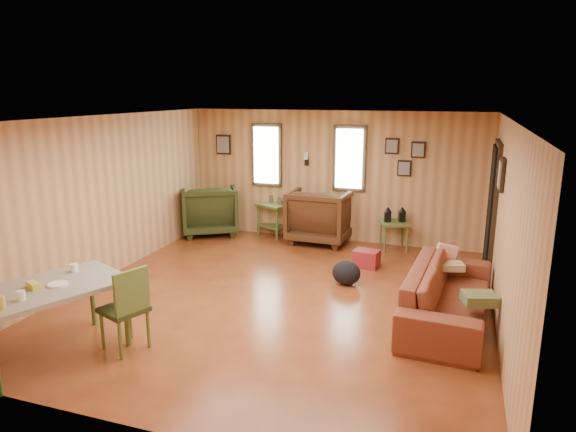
% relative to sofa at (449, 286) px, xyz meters
% --- Properties ---
extents(room, '(5.54, 6.04, 2.44)m').
position_rel_sofa_xyz_m(room, '(-2.02, 0.28, 0.76)').
color(room, brown).
rests_on(room, ground).
extents(sofa, '(0.83, 2.33, 0.90)m').
position_rel_sofa_xyz_m(sofa, '(0.00, 0.00, 0.00)').
color(sofa, brown).
rests_on(sofa, ground).
extents(recliner_brown, '(1.11, 1.05, 1.10)m').
position_rel_sofa_xyz_m(recliner_brown, '(-2.35, 2.77, 0.10)').
color(recliner_brown, '#472915').
rests_on(recliner_brown, ground).
extents(recliner_green, '(1.39, 1.37, 1.07)m').
position_rel_sofa_xyz_m(recliner_green, '(-4.58, 2.63, 0.09)').
color(recliner_green, '#2D3618').
rests_on(recliner_green, ground).
extents(end_table, '(0.78, 0.75, 0.77)m').
position_rel_sofa_xyz_m(end_table, '(-3.31, 2.95, -0.02)').
color(end_table, '#5B7534').
rests_on(end_table, ground).
extents(side_table, '(0.62, 0.62, 0.78)m').
position_rel_sofa_xyz_m(side_table, '(-1.00, 2.72, 0.08)').
color(side_table, '#5B7534').
rests_on(side_table, ground).
extents(cooler, '(0.43, 0.34, 0.28)m').
position_rel_sofa_xyz_m(cooler, '(-1.29, 1.63, -0.31)').
color(cooler, maroon).
rests_on(cooler, ground).
extents(backpack, '(0.48, 0.41, 0.36)m').
position_rel_sofa_xyz_m(backpack, '(-1.42, 0.77, -0.27)').
color(backpack, black).
rests_on(backpack, ground).
extents(sofa_pillows, '(0.80, 1.57, 0.32)m').
position_rel_sofa_xyz_m(sofa_pillows, '(0.15, 0.22, 0.05)').
color(sofa_pillows, '#576136').
rests_on(sofa_pillows, sofa).
extents(dining_table, '(1.46, 1.76, 1.00)m').
position_rel_sofa_xyz_m(dining_table, '(-3.93, -2.25, 0.26)').
color(dining_table, gray).
rests_on(dining_table, ground).
extents(dining_chair, '(0.55, 0.55, 0.94)m').
position_rel_sofa_xyz_m(dining_chair, '(-3.21, -1.89, 0.08)').
color(dining_chair, '#2D3618').
rests_on(dining_chair, ground).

